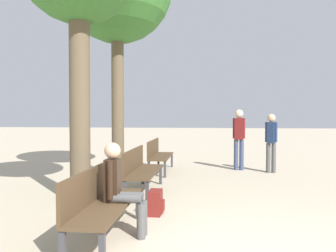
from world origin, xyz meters
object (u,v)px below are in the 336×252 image
bench_row_0 (100,199)px  backpack (156,203)px  bench_row_2 (158,153)px  pedestrian_near (271,139)px  pedestrian_mid (239,135)px  person_seated (121,186)px  bench_row_1 (140,167)px

bench_row_0 → backpack: bearing=63.9°
backpack → bench_row_2: bearing=97.8°
pedestrian_near → pedestrian_mid: (-0.85, 0.37, 0.07)m
bench_row_2 → person_seated: size_ratio=1.49×
bench_row_0 → pedestrian_mid: bearing=67.8°
bench_row_1 → backpack: (0.55, -1.44, -0.34)m
pedestrian_mid → person_seated: bearing=-110.5°
bench_row_2 → bench_row_0: bearing=-90.0°
pedestrian_mid → bench_row_1: bearing=-126.6°
bench_row_0 → bench_row_1: size_ratio=1.00×
person_seated → backpack: size_ratio=3.19×
bench_row_0 → bench_row_1: bearing=90.0°
backpack → pedestrian_near: size_ratio=0.24×
bench_row_1 → person_seated: 2.45m
bench_row_0 → bench_row_2: bearing=90.0°
person_seated → backpack: (0.31, 0.99, -0.47)m
bench_row_1 → pedestrian_near: size_ratio=1.12×
backpack → bench_row_1: bearing=110.9°
bench_row_2 → backpack: bench_row_2 is taller
bench_row_1 → person_seated: person_seated is taller
backpack → pedestrian_mid: 4.96m
bench_row_1 → pedestrian_mid: (2.32, 3.12, 0.49)m
pedestrian_near → pedestrian_mid: bearing=156.6°
bench_row_1 → pedestrian_near: pedestrian_near is taller
bench_row_1 → backpack: bearing=-69.1°
backpack → pedestrian_near: (2.61, 4.20, 0.75)m
backpack → pedestrian_near: pedestrian_near is taller
bench_row_1 → backpack: 1.58m
bench_row_0 → bench_row_2: (0.00, 5.14, 0.00)m
person_seated → backpack: bearing=72.4°
bench_row_1 → bench_row_2: same height
bench_row_1 → backpack: size_ratio=4.77×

